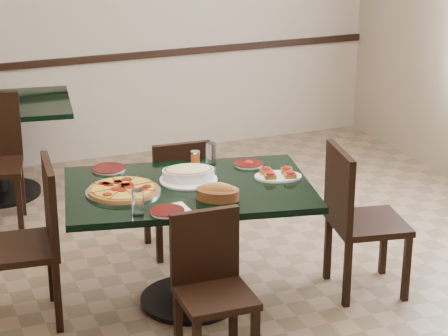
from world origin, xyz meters
name	(u,v)px	position (x,y,z in m)	size (l,w,h in m)	color
floor	(224,290)	(0.00, 0.00, 0.00)	(5.50, 5.50, 0.00)	#7C5F47
room_shell	(262,40)	(1.02, 1.73, 1.17)	(5.50, 5.50, 5.50)	silver
main_table	(189,215)	(-0.24, -0.06, 0.57)	(1.57, 1.18, 0.75)	black
chair_far	(178,191)	(-0.08, 0.60, 0.45)	(0.40, 0.40, 0.82)	black
chair_near	(211,280)	(-0.34, -0.67, 0.45)	(0.39, 0.39, 0.81)	black
chair_right	(355,213)	(0.74, -0.30, 0.52)	(0.50, 0.50, 0.93)	black
chair_left	(32,234)	(-1.13, 0.08, 0.54)	(0.49, 0.49, 0.95)	black
pepperoni_pizza	(123,190)	(-0.62, -0.02, 0.77)	(0.43, 0.43, 0.04)	silver
lasagna_casserole	(188,173)	(-0.21, 0.02, 0.80)	(0.34, 0.34, 0.09)	white
bread_basket	(218,192)	(-0.16, -0.31, 0.79)	(0.30, 0.27, 0.10)	brown
bruschetta_platter	(278,174)	(0.30, -0.13, 0.77)	(0.33, 0.27, 0.05)	white
side_plate_near	(167,211)	(-0.48, -0.39, 0.76)	(0.19, 0.19, 0.02)	white
side_plate_far_r	(248,164)	(0.22, 0.14, 0.76)	(0.18, 0.18, 0.03)	white
side_plate_far_l	(109,169)	(-0.60, 0.38, 0.76)	(0.21, 0.21, 0.02)	white
napkin_setting	(174,209)	(-0.44, -0.36, 0.75)	(0.17, 0.17, 0.01)	white
water_glass_a	(211,154)	(0.01, 0.24, 0.82)	(0.06, 0.06, 0.14)	white
water_glass_b	(138,203)	(-0.64, -0.36, 0.82)	(0.07, 0.07, 0.14)	white
pepper_shaker	(195,158)	(-0.09, 0.25, 0.80)	(0.06, 0.06, 0.10)	#BF5214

